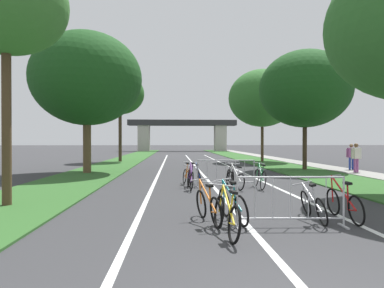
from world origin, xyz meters
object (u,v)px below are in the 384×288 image
Objects in this scene: tree_right_oak_near at (262,98)px; bicycle_white_7 at (235,179)px; bicycle_purple_8 at (190,179)px; tree_left_maple_mid at (87,79)px; bicycle_green_3 at (260,178)px; bicycle_yellow_9 at (226,216)px; tree_right_oak_mid at (305,89)px; pedestrian_strolling at (356,155)px; bicycle_blue_4 at (199,176)px; bicycle_teal_5 at (232,205)px; bicycle_orange_0 at (208,206)px; bicycle_orange_10 at (187,176)px; bicycle_black_2 at (230,177)px; crowd_barrier_nearest at (291,202)px; tree_left_pine_near at (120,94)px; bicycle_red_1 at (344,204)px; crowd_barrier_second at (226,173)px; bicycle_silver_6 at (313,205)px; pedestrian_pushing_bike at (351,154)px; tree_left_pine_far at (6,4)px.

bicycle_white_7 is at bearing -108.38° from tree_right_oak_near.
tree_left_maple_mid is at bearing 127.20° from bicycle_purple_8.
bicycle_green_3 reaches higher than bicycle_yellow_9.
tree_right_oak_mid is 4.42× the size of pedestrian_strolling.
bicycle_teal_5 is (0.26, -6.13, -0.00)m from bicycle_blue_4.
bicycle_orange_0 is 0.97× the size of bicycle_orange_10.
bicycle_blue_4 is at bearing -2.12° from bicycle_black_2.
pedestrian_strolling is at bearing 20.83° from bicycle_white_7.
bicycle_green_3 is 1.07× the size of bicycle_white_7.
tree_left_maple_mid is 14.60m from crowd_barrier_nearest.
bicycle_white_7 is at bearing 91.25° from crowd_barrier_nearest.
bicycle_blue_4 and bicycle_white_7 have the same top height.
bicycle_white_7 is (-0.94, -0.05, -0.04)m from bicycle_green_3.
tree_left_pine_near is 4.43× the size of bicycle_purple_8.
bicycle_red_1 is (3.05, 0.08, 0.00)m from bicycle_orange_0.
bicycle_orange_10 is at bearing -44.47° from tree_left_maple_mid.
tree_right_oak_mid is 10.38m from crowd_barrier_second.
crowd_barrier_nearest reaches higher than bicycle_teal_5.
tree_right_oak_near is at bearing 61.29° from bicycle_teal_5.
tree_left_maple_mid is 4.60× the size of bicycle_black_2.
bicycle_silver_6 is (1.80, -0.02, -0.02)m from bicycle_teal_5.
bicycle_teal_5 is (-6.74, -12.81, -4.60)m from tree_right_oak_mid.
bicycle_purple_8 is 1.03× the size of pedestrian_strolling.
bicycle_blue_4 is 1.02× the size of pedestrian_pushing_bike.
bicycle_green_3 is at bearing 21.70° from tree_left_pine_far.
bicycle_black_2 and bicycle_white_7 have the same top height.
bicycle_orange_0 is at bearing 98.43° from bicycle_yellow_9.
bicycle_silver_6 is (1.06, -5.62, -0.17)m from crowd_barrier_second.
tree_left_maple_mid is at bearing 123.90° from bicycle_white_7.
bicycle_green_3 is at bearing -23.43° from crowd_barrier_second.
bicycle_blue_4 is at bearing -70.05° from tree_left_pine_near.
pedestrian_pushing_bike reaches higher than bicycle_green_3.
bicycle_white_7 is (0.26, -0.57, -0.17)m from crowd_barrier_second.
pedestrian_pushing_bike reaches higher than bicycle_silver_6.
tree_right_oak_mid is at bearing -67.55° from pedestrian_strolling.
tree_left_pine_near reaches higher than tree_left_pine_far.
bicycle_blue_4 is (-1.38, 6.67, -0.14)m from crowd_barrier_nearest.
crowd_barrier_nearest reaches higher than bicycle_silver_6.
crowd_barrier_nearest reaches higher than bicycle_purple_8.
bicycle_orange_0 is at bearing 33.58° from pedestrian_strolling.
tree_right_oak_mid is 14.51m from bicycle_silver_6.
bicycle_purple_8 is at bearing -49.53° from tree_left_maple_mid.
crowd_barrier_nearest is 6.81m from bicycle_blue_4.
tree_right_oak_mid is at bearing -129.60° from bicycle_black_2.
tree_right_oak_near is at bearing -92.75° from pedestrian_strolling.
bicycle_purple_8 is at bearing 78.48° from bicycle_orange_0.
bicycle_red_1 is 1.00× the size of bicycle_orange_10.
pedestrian_strolling is at bearing -3.70° from tree_left_maple_mid.
bicycle_orange_10 is at bearing 118.04° from bicycle_red_1.
bicycle_orange_10 is (-0.19, 6.24, -0.01)m from bicycle_orange_0.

